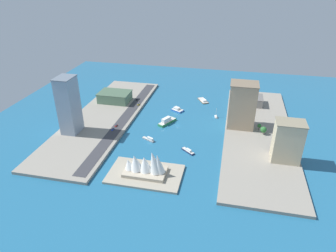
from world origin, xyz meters
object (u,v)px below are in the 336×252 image
object	(u,v)px
barge_flat_brown	(203,100)
carpark_squat_concrete	(249,100)
sailboat_small_white	(216,117)
pickup_red	(116,126)
opera_landmark	(146,165)
apartment_midrise_tan	(242,105)
patrol_launch_navy	(188,151)
traffic_light_waterfront	(140,103)
terminal_long_green	(115,97)
taxi_yellow_cab	(139,104)
tower_tall_glass	(69,105)
ferry_green_doubledeck	(167,121)
office_block_beige	(288,141)
catamaran_blue	(177,110)
hatchback_blue	(113,129)
suv_black	(137,99)
yacht_sleek_gray	(149,139)

from	to	relation	value
barge_flat_brown	carpark_squat_concrete	size ratio (longest dim) A/B	0.62
sailboat_small_white	pickup_red	xyz separation A→B (m)	(105.71, 52.04, 2.71)
sailboat_small_white	opera_landmark	distance (m)	136.31
apartment_midrise_tan	patrol_launch_navy	bearing A→B (deg)	51.70
carpark_squat_concrete	traffic_light_waterfront	bearing A→B (deg)	15.45
terminal_long_green	traffic_light_waterfront	size ratio (longest dim) A/B	6.17
taxi_yellow_cab	terminal_long_green	bearing A→B (deg)	-8.99
tower_tall_glass	patrol_launch_navy	bearing A→B (deg)	175.65
ferry_green_doubledeck	pickup_red	world-z (taller)	ferry_green_doubledeck
tower_tall_glass	office_block_beige	size ratio (longest dim) A/B	1.57
catamaran_blue	hatchback_blue	bearing A→B (deg)	50.19
ferry_green_doubledeck	apartment_midrise_tan	bearing A→B (deg)	-175.61
ferry_green_doubledeck	taxi_yellow_cab	world-z (taller)	ferry_green_doubledeck
barge_flat_brown	suv_black	distance (m)	88.25
barge_flat_brown	suv_black	size ratio (longest dim) A/B	4.38
traffic_light_waterfront	apartment_midrise_tan	bearing A→B (deg)	167.46
office_block_beige	traffic_light_waterfront	world-z (taller)	office_block_beige
taxi_yellow_cab	patrol_launch_navy	bearing A→B (deg)	130.78
taxi_yellow_cab	pickup_red	distance (m)	61.27
carpark_squat_concrete	terminal_long_green	xyz separation A→B (m)	(170.44, 29.15, 1.05)
traffic_light_waterfront	sailboat_small_white	bearing A→B (deg)	176.23
carpark_squat_concrete	hatchback_blue	size ratio (longest dim) A/B	6.87
yacht_sleek_gray	opera_landmark	distance (m)	59.76
suv_black	office_block_beige	bearing A→B (deg)	149.12
barge_flat_brown	tower_tall_glass	distance (m)	176.02
catamaran_blue	carpark_squat_concrete	world-z (taller)	carpark_squat_concrete
tower_tall_glass	office_block_beige	xyz separation A→B (m)	(-214.97, 7.31, -10.96)
patrol_launch_navy	traffic_light_waterfront	distance (m)	116.68
catamaran_blue	apartment_midrise_tan	size ratio (longest dim) A/B	0.34
yacht_sleek_gray	sailboat_small_white	bearing A→B (deg)	-132.51
yacht_sleek_gray	apartment_midrise_tan	xyz separation A→B (m)	(-91.21, -48.05, 26.20)
carpark_squat_concrete	terminal_long_green	distance (m)	172.92
ferry_green_doubledeck	sailboat_small_white	world-z (taller)	sailboat_small_white
ferry_green_doubledeck	terminal_long_green	bearing A→B (deg)	-27.76
catamaran_blue	traffic_light_waterfront	xyz separation A→B (m)	(47.73, 1.88, 5.53)
sailboat_small_white	terminal_long_green	world-z (taller)	terminal_long_green
patrol_launch_navy	carpark_squat_concrete	xyz separation A→B (m)	(-58.15, -125.57, 6.79)
apartment_midrise_tan	sailboat_small_white	bearing A→B (deg)	-37.44
sailboat_small_white	hatchback_blue	distance (m)	122.42
hatchback_blue	yacht_sleek_gray	bearing A→B (deg)	168.97
patrol_launch_navy	terminal_long_green	size ratio (longest dim) A/B	0.36
ferry_green_doubledeck	apartment_midrise_tan	size ratio (longest dim) A/B	0.53
barge_flat_brown	patrol_launch_navy	world-z (taller)	patrol_launch_navy
opera_landmark	apartment_midrise_tan	bearing A→B (deg)	-126.22
ferry_green_doubledeck	carpark_squat_concrete	world-z (taller)	carpark_squat_concrete
catamaran_blue	opera_landmark	distance (m)	135.16
office_block_beige	traffic_light_waterfront	distance (m)	186.05
ferry_green_doubledeck	traffic_light_waterfront	xyz separation A→B (m)	(42.60, -33.80, 4.52)
suv_black	catamaran_blue	bearing A→B (deg)	164.57
terminal_long_green	apartment_midrise_tan	bearing A→B (deg)	167.55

